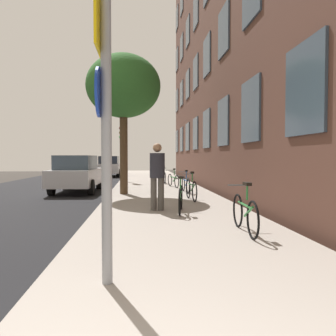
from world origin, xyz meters
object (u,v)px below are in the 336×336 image
(traffic_light, at_px, (124,143))
(tree_near, at_px, (123,87))
(bicycle_5, at_px, (164,177))
(sign_post, at_px, (104,113))
(bicycle_4, at_px, (173,180))
(bicycle_1, at_px, (181,198))
(car_1, at_px, (109,166))
(bicycle_3, at_px, (186,184))
(car_0, at_px, (77,173))
(pedestrian_0, at_px, (157,172))
(bicycle_2, at_px, (191,189))
(bicycle_0, at_px, (245,213))

(traffic_light, height_order, tree_near, tree_near)
(traffic_light, distance_m, bicycle_5, 3.20)
(sign_post, distance_m, bicycle_4, 12.17)
(traffic_light, relative_size, bicycle_4, 2.06)
(traffic_light, bearing_deg, bicycle_1, -79.67)
(sign_post, distance_m, car_1, 23.09)
(bicycle_1, bearing_deg, sign_post, -107.25)
(bicycle_4, bearing_deg, bicycle_3, -83.88)
(bicycle_1, distance_m, car_0, 7.43)
(bicycle_3, distance_m, pedestrian_0, 4.69)
(bicycle_4, height_order, car_1, car_1)
(car_1, bearing_deg, car_0, -91.66)
(bicycle_5, relative_size, car_0, 0.41)
(bicycle_1, bearing_deg, bicycle_5, 88.42)
(bicycle_2, relative_size, bicycle_5, 0.99)
(pedestrian_0, xyz_separation_m, car_0, (-3.23, 5.99, -0.32))
(sign_post, bearing_deg, bicycle_4, 80.41)
(bicycle_1, relative_size, bicycle_2, 0.98)
(bicycle_4, xyz_separation_m, car_1, (-4.02, 11.07, 0.37))
(bicycle_4, height_order, pedestrian_0, pedestrian_0)
(traffic_light, distance_m, pedestrian_0, 10.63)
(bicycle_2, bearing_deg, pedestrian_0, -121.64)
(pedestrian_0, bearing_deg, bicycle_1, -32.65)
(bicycle_0, relative_size, car_0, 0.42)
(pedestrian_0, bearing_deg, car_0, 118.36)
(pedestrian_0, bearing_deg, bicycle_0, -61.39)
(bicycle_0, bearing_deg, traffic_light, 102.37)
(car_0, bearing_deg, traffic_light, 67.61)
(bicycle_0, relative_size, car_1, 0.39)
(bicycle_3, bearing_deg, bicycle_0, -89.05)
(bicycle_2, relative_size, car_0, 0.41)
(bicycle_4, bearing_deg, bicycle_2, -88.69)
(pedestrian_0, relative_size, car_1, 0.41)
(bicycle_4, relative_size, pedestrian_0, 0.88)
(bicycle_2, bearing_deg, bicycle_5, 93.15)
(bicycle_3, height_order, bicycle_4, bicycle_3)
(bicycle_2, bearing_deg, bicycle_3, 86.48)
(sign_post, relative_size, car_0, 0.82)
(bicycle_0, bearing_deg, bicycle_1, 111.13)
(bicycle_0, bearing_deg, bicycle_3, 90.95)
(sign_post, xyz_separation_m, bicycle_0, (2.39, 2.30, -1.56))
(sign_post, bearing_deg, car_1, 95.01)
(bicycle_1, bearing_deg, bicycle_2, 74.61)
(sign_post, bearing_deg, tree_near, 91.34)
(tree_near, relative_size, pedestrian_0, 2.99)
(pedestrian_0, bearing_deg, tree_near, 104.77)
(bicycle_3, bearing_deg, bicycle_1, -99.56)
(sign_post, relative_size, tree_near, 0.62)
(car_0, bearing_deg, bicycle_2, -41.51)
(bicycle_5, bearing_deg, bicycle_3, -83.54)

